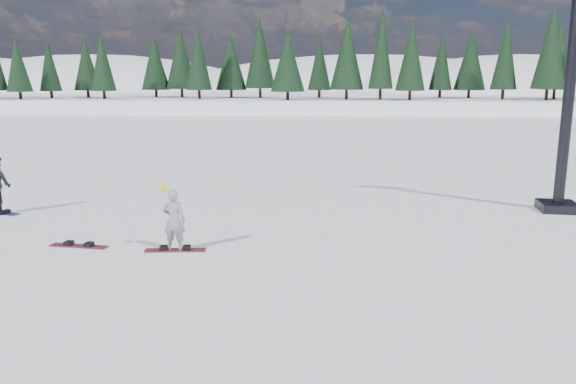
# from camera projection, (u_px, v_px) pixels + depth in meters

# --- Properties ---
(ground) EXTENTS (420.00, 420.00, 0.00)m
(ground) POSITION_uv_depth(u_px,v_px,m) (92.00, 237.00, 15.12)
(ground) COLOR white
(ground) RESTS_ON ground
(alpine_backdrop) EXTENTS (412.50, 227.00, 53.20)m
(alpine_backdrop) POSITION_uv_depth(u_px,v_px,m) (276.00, 127.00, 203.53)
(alpine_backdrop) COLOR white
(alpine_backdrop) RESTS_ON ground
(lift_tower) EXTENTS (2.09, 1.23, 7.54)m
(lift_tower) POSITION_uv_depth(u_px,v_px,m) (567.00, 115.00, 17.38)
(lift_tower) COLOR black
(lift_tower) RESTS_ON ground
(snowboarder_woman) EXTENTS (0.60, 0.42, 1.70)m
(snowboarder_woman) POSITION_uv_depth(u_px,v_px,m) (174.00, 220.00, 13.73)
(snowboarder_woman) COLOR #9C9DA1
(snowboarder_woman) RESTS_ON ground
(snowboard_woman) EXTENTS (1.52, 0.43, 0.03)m
(snowboard_woman) POSITION_uv_depth(u_px,v_px,m) (175.00, 250.00, 13.89)
(snowboard_woman) COLOR maroon
(snowboard_woman) RESTS_ON ground
(snowboard_man) EXTENTS (1.49, 0.85, 0.03)m
(snowboard_man) POSITION_uv_depth(u_px,v_px,m) (0.00, 212.00, 17.73)
(snowboard_man) COLOR navy
(snowboard_man) RESTS_ON ground
(snowboard_loose_b) EXTENTS (1.52, 0.45, 0.03)m
(snowboard_loose_b) POSITION_uv_depth(u_px,v_px,m) (79.00, 246.00, 14.22)
(snowboard_loose_b) COLOR maroon
(snowboard_loose_b) RESTS_ON ground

